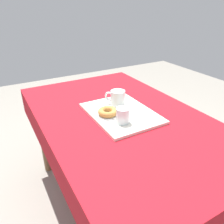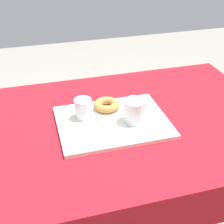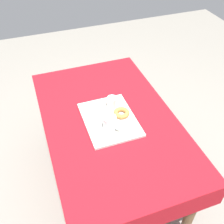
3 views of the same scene
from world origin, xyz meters
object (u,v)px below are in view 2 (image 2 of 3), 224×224
Objects in this scene: sugar_donut_left at (107,105)px; serving_tray at (113,122)px; tea_mug_left at (135,111)px; donut_plate_left at (107,109)px; water_glass_near at (83,110)px; dining_table at (110,140)px.

serving_tray is at bearing 90.72° from sugar_donut_left.
donut_plate_left is (0.09, -0.11, -0.04)m from tea_mug_left.
water_glass_near is at bearing -27.48° from serving_tray.
sugar_donut_left reaches higher than dining_table.
dining_table is 0.13m from donut_plate_left.
water_glass_near reaches higher than sugar_donut_left.
donut_plate_left is at bearing -89.28° from serving_tray.
tea_mug_left is (-0.09, 0.03, 0.05)m from serving_tray.
tea_mug_left reaches higher than serving_tray.
tea_mug_left is 0.15m from donut_plate_left.
dining_table is at bearing 152.55° from water_glass_near.
water_glass_near reaches higher than dining_table.
tea_mug_left reaches higher than dining_table.
donut_plate_left is at bearing 0.00° from sugar_donut_left.
tea_mug_left is 1.08× the size of sugar_donut_left.
serving_tray is 0.09m from sugar_donut_left.
water_glass_near is 0.12m from donut_plate_left.
tea_mug_left is at bearing 127.41° from sugar_donut_left.
dining_table is at bearing -18.22° from tea_mug_left.
serving_tray reaches higher than dining_table.
water_glass_near is 0.72× the size of donut_plate_left.
dining_table is 11.95× the size of tea_mug_left.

